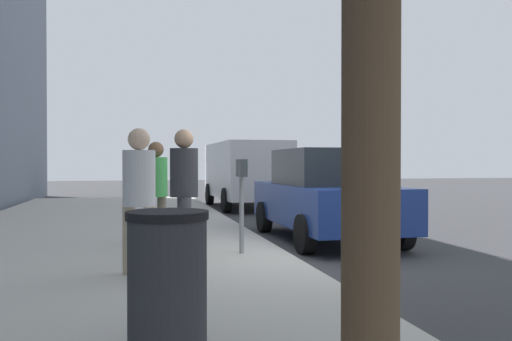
{
  "coord_description": "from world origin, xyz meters",
  "views": [
    {
      "loc": [
        -7.81,
        2.26,
        1.5
      ],
      "look_at": [
        0.4,
        0.39,
        1.39
      ],
      "focal_mm": 37.26,
      "sensor_mm": 36.0,
      "label": 1
    }
  ],
  "objects_px": {
    "pedestrian_bystander": "(139,189)",
    "parked_van_far": "(245,171)",
    "parking_meter": "(242,186)",
    "parking_officer": "(156,185)",
    "parked_sedan_near": "(326,194)",
    "trash_bin": "(167,281)",
    "pedestrian_at_meter": "(184,181)"
  },
  "relations": [
    {
      "from": "pedestrian_at_meter",
      "to": "trash_bin",
      "type": "height_order",
      "value": "pedestrian_at_meter"
    },
    {
      "from": "pedestrian_bystander",
      "to": "trash_bin",
      "type": "xyz_separation_m",
      "value": [
        -2.66,
        -0.18,
        -0.54
      ]
    },
    {
      "from": "pedestrian_at_meter",
      "to": "trash_bin",
      "type": "distance_m",
      "value": 3.86
    },
    {
      "from": "pedestrian_bystander",
      "to": "parking_meter",
      "type": "bearing_deg",
      "value": 1.67
    },
    {
      "from": "parked_sedan_near",
      "to": "pedestrian_bystander",
      "type": "bearing_deg",
      "value": 132.39
    },
    {
      "from": "parked_sedan_near",
      "to": "parked_van_far",
      "type": "bearing_deg",
      "value": -0.0
    },
    {
      "from": "pedestrian_bystander",
      "to": "parked_van_far",
      "type": "xyz_separation_m",
      "value": [
        11.05,
        -3.56,
        0.06
      ]
    },
    {
      "from": "parked_sedan_near",
      "to": "parked_van_far",
      "type": "xyz_separation_m",
      "value": [
        7.79,
        -0.0,
        0.36
      ]
    },
    {
      "from": "trash_bin",
      "to": "pedestrian_at_meter",
      "type": "bearing_deg",
      "value": -6.86
    },
    {
      "from": "parking_meter",
      "to": "parked_sedan_near",
      "type": "bearing_deg",
      "value": -46.88
    },
    {
      "from": "pedestrian_bystander",
      "to": "parking_officer",
      "type": "relative_size",
      "value": 1.04
    },
    {
      "from": "parking_officer",
      "to": "parked_sedan_near",
      "type": "bearing_deg",
      "value": 48.45
    },
    {
      "from": "pedestrian_at_meter",
      "to": "parked_van_far",
      "type": "xyz_separation_m",
      "value": [
        9.92,
        -2.93,
        0.01
      ]
    },
    {
      "from": "parked_van_far",
      "to": "parked_sedan_near",
      "type": "bearing_deg",
      "value": 180.0
    },
    {
      "from": "parking_officer",
      "to": "pedestrian_at_meter",
      "type": "bearing_deg",
      "value": -41.17
    },
    {
      "from": "pedestrian_at_meter",
      "to": "pedestrian_bystander",
      "type": "xyz_separation_m",
      "value": [
        -1.13,
        0.63,
        -0.05
      ]
    },
    {
      "from": "pedestrian_bystander",
      "to": "pedestrian_at_meter",
      "type": "bearing_deg",
      "value": 20.92
    },
    {
      "from": "parking_meter",
      "to": "parked_sedan_near",
      "type": "distance_m",
      "value": 2.83
    },
    {
      "from": "parking_meter",
      "to": "parked_sedan_near",
      "type": "height_order",
      "value": "parked_sedan_near"
    },
    {
      "from": "parking_officer",
      "to": "trash_bin",
      "type": "distance_m",
      "value": 5.0
    },
    {
      "from": "pedestrian_bystander",
      "to": "parking_officer",
      "type": "distance_m",
      "value": 2.33
    },
    {
      "from": "pedestrian_bystander",
      "to": "parking_officer",
      "type": "xyz_separation_m",
      "value": [
        2.31,
        -0.28,
        -0.05
      ]
    },
    {
      "from": "parking_officer",
      "to": "parked_sedan_near",
      "type": "distance_m",
      "value": 3.42
    },
    {
      "from": "pedestrian_at_meter",
      "to": "parked_sedan_near",
      "type": "height_order",
      "value": "pedestrian_at_meter"
    },
    {
      "from": "pedestrian_bystander",
      "to": "trash_bin",
      "type": "height_order",
      "value": "pedestrian_bystander"
    },
    {
      "from": "parking_meter",
      "to": "trash_bin",
      "type": "distance_m",
      "value": 4.24
    },
    {
      "from": "parking_meter",
      "to": "pedestrian_at_meter",
      "type": "bearing_deg",
      "value": 103.19
    },
    {
      "from": "pedestrian_bystander",
      "to": "parked_van_far",
      "type": "height_order",
      "value": "parked_van_far"
    },
    {
      "from": "parking_meter",
      "to": "parked_van_far",
      "type": "distance_m",
      "value": 9.93
    },
    {
      "from": "pedestrian_bystander",
      "to": "parked_sedan_near",
      "type": "bearing_deg",
      "value": 2.7
    },
    {
      "from": "pedestrian_at_meter",
      "to": "pedestrian_bystander",
      "type": "height_order",
      "value": "pedestrian_at_meter"
    },
    {
      "from": "pedestrian_bystander",
      "to": "parked_sedan_near",
      "type": "xyz_separation_m",
      "value": [
        3.25,
        -3.56,
        -0.3
      ]
    }
  ]
}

